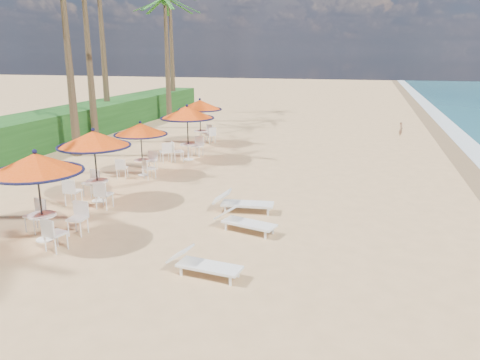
% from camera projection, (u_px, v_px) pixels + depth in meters
% --- Properties ---
extents(ground, '(160.00, 160.00, 0.00)m').
position_uv_depth(ground, '(211.00, 255.00, 12.09)').
color(ground, tan).
rests_on(ground, ground).
extents(scrub_hedge, '(3.00, 40.00, 1.80)m').
position_uv_depth(scrub_hedge, '(40.00, 131.00, 25.47)').
color(scrub_hedge, '#194716').
rests_on(scrub_hedge, ground).
extents(station_0, '(2.48, 2.48, 2.59)m').
position_uv_depth(station_0, '(39.00, 174.00, 12.58)').
color(station_0, black).
rests_on(station_0, ground).
extents(station_1, '(2.49, 2.49, 2.60)m').
position_uv_depth(station_1, '(93.00, 148.00, 15.91)').
color(station_1, black).
rests_on(station_1, ground).
extents(station_2, '(2.23, 2.26, 2.32)m').
position_uv_depth(station_2, '(141.00, 136.00, 19.42)').
color(station_2, black).
rests_on(station_2, ground).
extents(station_3, '(2.57, 2.57, 2.68)m').
position_uv_depth(station_3, '(186.00, 120.00, 22.18)').
color(station_3, black).
rests_on(station_3, ground).
extents(station_4, '(2.48, 2.48, 2.58)m').
position_uv_depth(station_4, '(201.00, 109.00, 26.19)').
color(station_4, black).
rests_on(station_4, ground).
extents(lounger_near, '(1.84, 0.78, 0.64)m').
position_uv_depth(lounger_near, '(202.00, 263.00, 10.94)').
color(lounger_near, white).
rests_on(lounger_near, ground).
extents(lounger_mid, '(1.94, 1.06, 0.67)m').
position_uv_depth(lounger_mid, '(243.00, 221.00, 13.65)').
color(lounger_mid, white).
rests_on(lounger_mid, ground).
extents(lounger_far, '(2.04, 0.84, 0.71)m').
position_uv_depth(lounger_far, '(241.00, 202.00, 15.28)').
color(lounger_far, white).
rests_on(lounger_far, ground).
extents(palm_6, '(5.00, 5.00, 8.79)m').
position_uv_depth(palm_6, '(165.00, 9.00, 33.33)').
color(palm_6, brown).
rests_on(palm_6, ground).
extents(person, '(0.26, 0.36, 0.93)m').
position_uv_depth(person, '(401.00, 129.00, 28.92)').
color(person, '#8C6147').
rests_on(person, ground).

